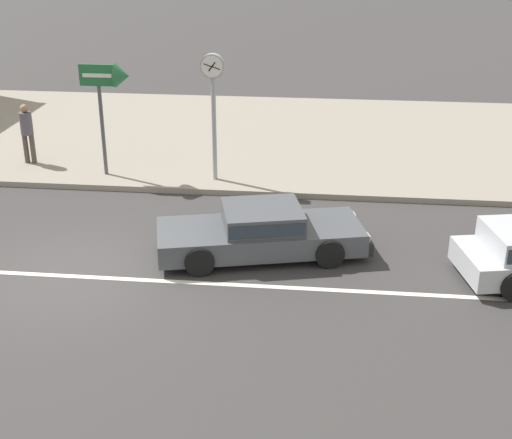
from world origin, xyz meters
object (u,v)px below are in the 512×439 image
at_px(sedan_dark_grey_0, 262,231).
at_px(pedestrian_near_clock, 27,129).
at_px(street_clock, 213,88).
at_px(arrow_signboard, 115,83).

bearing_deg(sedan_dark_grey_0, pedestrian_near_clock, 145.75).
bearing_deg(street_clock, arrow_signboard, 179.21).
xyz_separation_m(street_clock, arrow_signboard, (-2.54, 0.04, 0.06)).
distance_m(sedan_dark_grey_0, arrow_signboard, 6.23).
distance_m(street_clock, arrow_signboard, 2.54).
bearing_deg(pedestrian_near_clock, sedan_dark_grey_0, -34.25).
distance_m(sedan_dark_grey_0, pedestrian_near_clock, 8.56).
bearing_deg(pedestrian_near_clock, street_clock, -7.86).
relative_size(arrow_signboard, pedestrian_near_clock, 1.78).
relative_size(sedan_dark_grey_0, arrow_signboard, 1.55).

